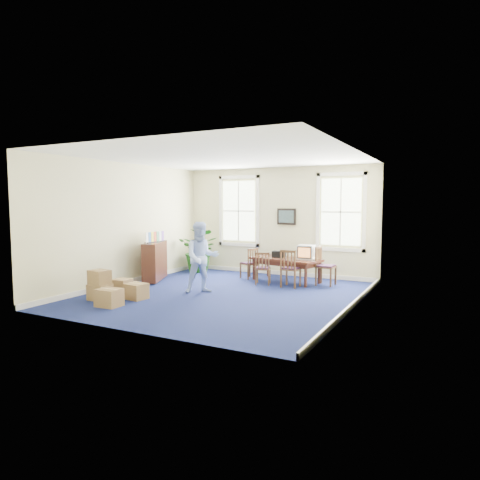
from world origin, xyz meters
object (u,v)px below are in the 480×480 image
at_px(chair_near_left, 263,268).
at_px(cardboard_boxes, 109,284).
at_px(crt_tv, 306,252).
at_px(credenza, 155,262).
at_px(conference_table, 286,270).
at_px(man, 202,257).
at_px(potted_plant, 200,250).

relative_size(chair_near_left, cardboard_boxes, 0.71).
bearing_deg(crt_tv, credenza, -162.44).
relative_size(crt_tv, cardboard_boxes, 0.37).
distance_m(crt_tv, credenza, 4.17).
xyz_separation_m(conference_table, man, (-1.27, -2.28, 0.53)).
xyz_separation_m(chair_near_left, cardboard_boxes, (-2.30, -3.24, -0.08)).
xyz_separation_m(conference_table, cardboard_boxes, (-2.69, -3.89, 0.03)).
height_order(conference_table, potted_plant, potted_plant).
bearing_deg(man, cardboard_boxes, -172.85).
relative_size(potted_plant, cardboard_boxes, 1.11).
bearing_deg(man, credenza, 117.70).
bearing_deg(man, conference_table, 19.38).
height_order(crt_tv, chair_near_left, crt_tv).
relative_size(conference_table, man, 1.12).
distance_m(chair_near_left, credenza, 3.03).
relative_size(crt_tv, potted_plant, 0.33).
bearing_deg(cardboard_boxes, man, 48.64).
distance_m(conference_table, chair_near_left, 0.76).
relative_size(conference_table, credenza, 1.43).
bearing_deg(potted_plant, cardboard_boxes, -85.88).
bearing_deg(chair_near_left, cardboard_boxes, 36.84).
xyz_separation_m(conference_table, chair_near_left, (-0.39, -0.65, 0.11)).
bearing_deg(crt_tv, conference_table, -179.92).
bearing_deg(conference_table, man, -105.47).
bearing_deg(chair_near_left, credenza, -1.37).
bearing_deg(potted_plant, man, -56.66).
xyz_separation_m(conference_table, crt_tv, (0.56, 0.04, 0.51)).
distance_m(crt_tv, cardboard_boxes, 5.13).
xyz_separation_m(crt_tv, man, (-1.83, -2.32, 0.01)).
bearing_deg(man, chair_near_left, 20.12).
height_order(conference_table, crt_tv, crt_tv).
relative_size(chair_near_left, potted_plant, 0.64).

